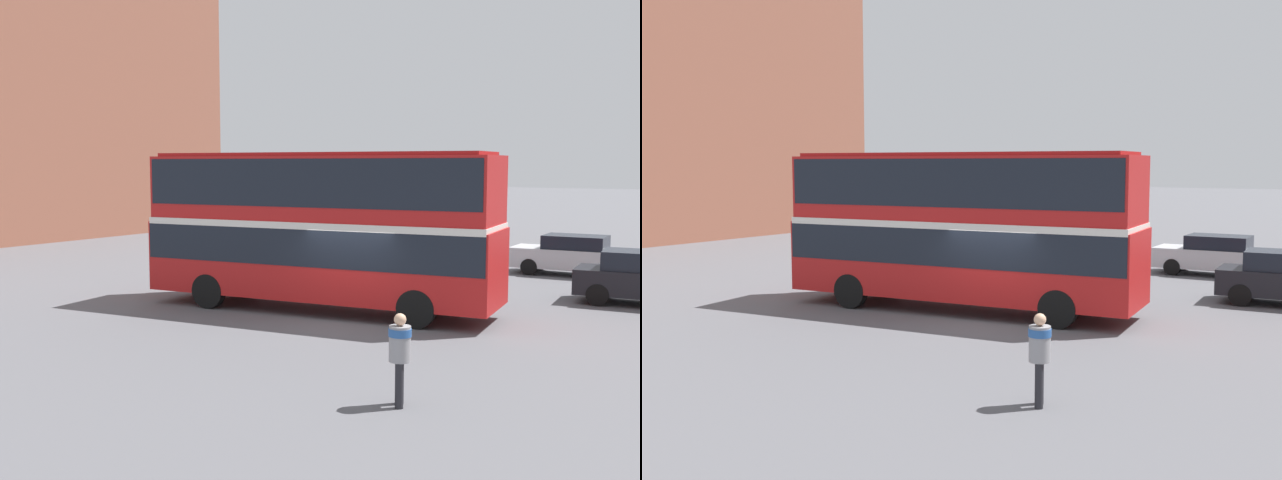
% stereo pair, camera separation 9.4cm
% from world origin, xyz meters
% --- Properties ---
extents(ground_plane, '(240.00, 240.00, 0.00)m').
position_xyz_m(ground_plane, '(0.00, 0.00, 0.00)').
color(ground_plane, '#5B5B60').
extents(double_decker_bus, '(10.68, 4.00, 4.61)m').
position_xyz_m(double_decker_bus, '(-1.66, 0.95, 2.65)').
color(double_decker_bus, red).
rests_on(double_decker_bus, ground_plane).
extents(pedestrian_foreground, '(0.55, 0.55, 1.67)m').
position_xyz_m(pedestrian_foreground, '(4.36, -5.60, 1.02)').
color(pedestrian_foreground, '#232328').
rests_on(pedestrian_foreground, ground_plane).
extents(parked_car_kerb_near, '(4.47, 2.02, 1.56)m').
position_xyz_m(parked_car_kerb_near, '(2.60, 12.13, 0.79)').
color(parked_car_kerb_near, silver).
rests_on(parked_car_kerb_near, ground_plane).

